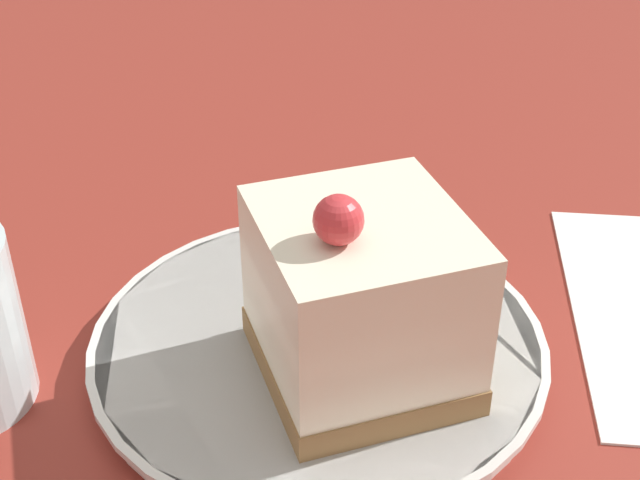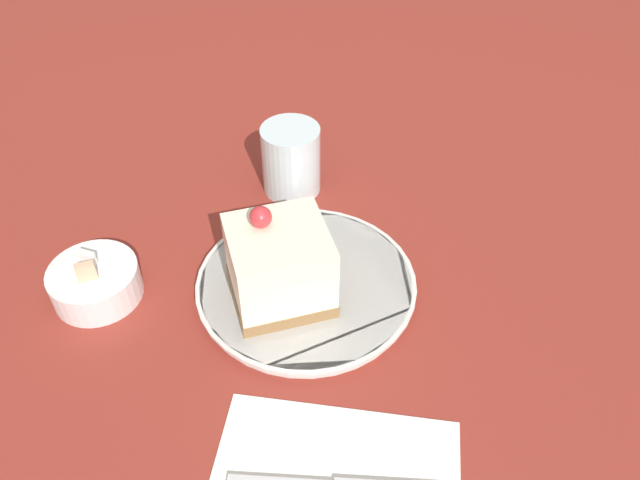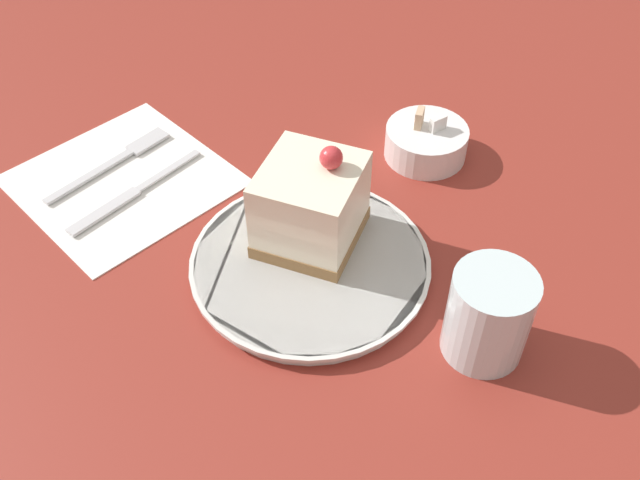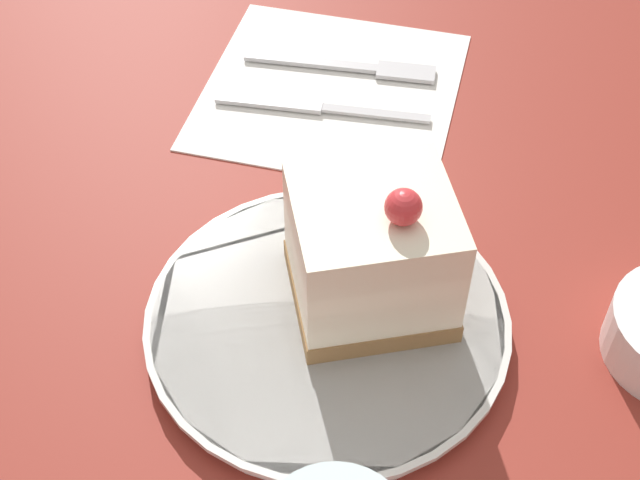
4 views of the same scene
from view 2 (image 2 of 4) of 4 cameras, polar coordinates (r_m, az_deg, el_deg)
The scene contains 5 objects.
ground_plane at distance 0.68m, azimuth -1.98°, elevation -6.25°, with size 4.00×4.00×0.00m, color maroon.
plate at distance 0.69m, azimuth -1.26°, elevation -4.13°, with size 0.24×0.24×0.02m.
cake_slice at distance 0.64m, azimuth -3.73°, elevation -2.32°, with size 0.12×0.12×0.11m.
sugar_bowl at distance 0.72m, azimuth -19.85°, elevation -3.64°, with size 0.10×0.10×0.06m.
drinking_glass at distance 0.81m, azimuth -2.66°, elevation 7.36°, with size 0.08×0.08×0.09m.
Camera 2 is at (-0.44, 0.01, 0.52)m, focal length 35.00 mm.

